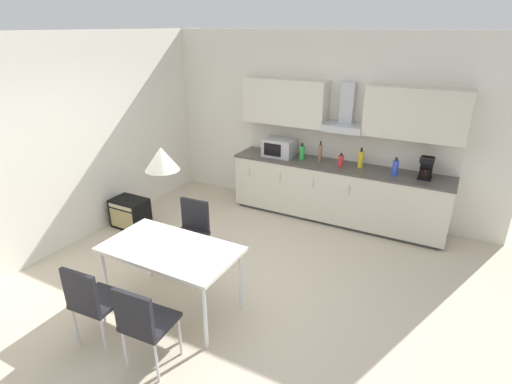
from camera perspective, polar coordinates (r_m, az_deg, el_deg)
ground_plane at (r=4.78m, az=-4.65°, el=-13.77°), size 7.28×8.01×0.02m
wall_back at (r=6.46m, az=8.14°, el=9.64°), size 5.83×0.10×2.77m
wall_left at (r=5.79m, az=-26.43°, el=5.95°), size 0.10×6.41×2.77m
kitchen_counter at (r=6.26m, az=11.37°, el=-0.05°), size 3.26×0.63×0.89m
backsplash_tile at (r=6.30m, az=12.63°, el=6.47°), size 3.24×0.02×0.45m
upper_wall_cabinets at (r=6.02m, az=12.71°, el=11.67°), size 3.24×0.40×0.69m
microwave at (r=6.38m, az=3.34°, el=6.38°), size 0.48×0.35×0.28m
coffee_maker at (r=5.88m, az=23.14°, el=3.20°), size 0.18×0.19×0.30m
bottle_blue at (r=5.86m, az=19.28°, el=3.30°), size 0.08×0.08×0.26m
bottle_green at (r=6.26m, az=6.60°, el=5.64°), size 0.08×0.08×0.26m
bottle_red at (r=6.02m, az=12.02°, el=4.39°), size 0.08×0.08×0.21m
bottle_brown at (r=6.18m, az=9.14°, el=5.55°), size 0.06×0.06×0.32m
bottle_yellow at (r=6.04m, az=14.73°, el=4.57°), size 0.08×0.08×0.29m
dining_table at (r=4.20m, az=-12.13°, el=-8.38°), size 1.39×0.77×0.74m
chair_near_left at (r=4.05m, az=-22.47°, el=-13.83°), size 0.43×0.43×0.87m
chair_near_right at (r=3.66m, az=-15.81°, el=-17.19°), size 0.43×0.43×0.87m
chair_far_left at (r=4.97m, az=-9.22°, el=-5.09°), size 0.43×0.43×0.87m
guitar_amp at (r=6.29m, az=-17.52°, el=-2.86°), size 0.52×0.37×0.44m
pendant_lamp at (r=3.79m, az=-13.36°, el=4.64°), size 0.32×0.32×0.22m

